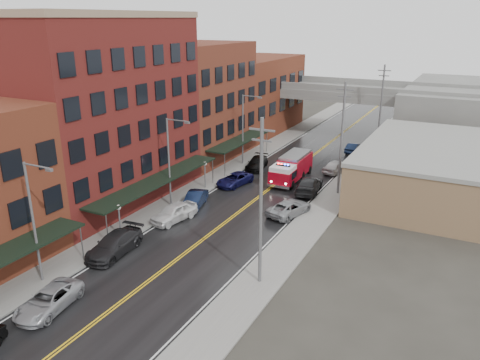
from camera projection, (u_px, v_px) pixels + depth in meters
The scene contains 32 objects.
road at pixel (257, 198), 49.26m from camera, with size 11.00×160.00×0.02m, color black.
sidewalk_left at pixel (199, 187), 52.38m from camera, with size 3.00×160.00×0.15m, color slate.
sidewalk_right at pixel (324, 210), 46.10m from camera, with size 3.00×160.00×0.15m, color slate.
curb_left at pixel (211, 189), 51.67m from camera, with size 0.30×160.00×0.15m, color gray.
curb_right at pixel (308, 207), 46.81m from camera, with size 0.30×160.00×0.15m, color gray.
brick_building_b at pixel (107, 114), 46.15m from camera, with size 9.00×20.00×18.00m, color maroon.
brick_building_c at pixel (200, 102), 61.36m from camera, with size 9.00×15.00×15.00m, color #5F2C1C.
brick_building_far at pixel (257, 95), 76.56m from camera, with size 9.00×20.00×12.00m, color #612819.
tan_building at pixel (433, 171), 49.96m from camera, with size 14.00×22.00×5.00m, color olive.
right_far_block at pixel (468, 111), 73.82m from camera, with size 18.00×30.00×8.00m, color slate.
awning_1 at pixel (158, 180), 45.63m from camera, with size 2.60×18.00×3.09m.
awning_2 at pixel (240, 141), 60.34m from camera, with size 2.60×13.00×3.09m.
globe_lamp_1 at pixel (119, 214), 39.49m from camera, with size 0.44×0.44×3.12m.
globe_lamp_2 at pixel (205, 169), 51.26m from camera, with size 0.44×0.44×3.12m.
street_lamp_0 at pixel (35, 216), 31.89m from camera, with size 2.64×0.22×9.00m.
street_lamp_1 at pixel (171, 157), 45.34m from camera, with size 2.64×0.22×9.00m.
street_lamp_2 at pixel (245, 125), 58.79m from camera, with size 2.64×0.22×9.00m.
utility_pole_0 at pixel (261, 201), 31.48m from camera, with size 1.80×0.24×12.00m.
utility_pole_1 at pixel (342, 137), 48.30m from camera, with size 1.80×0.24×12.00m.
utility_pole_2 at pixel (381, 106), 65.11m from camera, with size 1.80×0.24×12.00m.
overpass at pixel (343, 98), 74.20m from camera, with size 40.00×10.00×7.50m.
fire_truck at pixel (291, 167), 54.16m from camera, with size 3.31×8.04×2.92m.
parked_car_left_2 at pixel (49, 300), 30.24m from camera, with size 2.30×5.00×1.39m, color #98999F.
parked_car_left_3 at pixel (115, 244), 37.41m from camera, with size 2.32×5.71×1.66m, color black.
parked_car_left_4 at pixel (174, 212), 43.52m from camera, with size 1.98×4.92×1.68m, color white.
parked_car_left_5 at pixel (195, 199), 46.90m from camera, with size 1.57×4.50×1.48m, color #0E1833.
parked_car_left_6 at pixel (235, 179), 52.87m from camera, with size 2.25×4.88×1.36m, color #111142.
parked_car_left_7 at pixel (257, 163), 58.65m from camera, with size 2.04×5.02×1.46m, color black.
parked_car_right_0 at pixel (289, 208), 44.87m from camera, with size 2.37×5.15×1.43m, color gray.
parked_car_right_1 at pixel (309, 185), 50.72m from camera, with size 2.31×5.69×1.65m, color black.
parked_car_right_2 at pixel (337, 166), 57.12m from camera, with size 1.87×4.66×1.59m, color #BDBDBD.
parked_car_right_3 at pixel (354, 148), 65.74m from camera, with size 1.44×4.13×1.36m, color black.
Camera 1 is at (19.30, -11.69, 17.98)m, focal length 35.00 mm.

